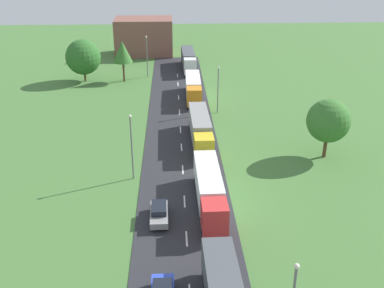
% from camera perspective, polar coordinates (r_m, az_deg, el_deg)
% --- Properties ---
extents(road, '(10.00, 140.00, 0.06)m').
position_cam_1_polar(road, '(45.13, -0.72, -10.83)').
color(road, '#2B2B30').
rests_on(road, ground).
extents(lane_marking_centre, '(0.16, 119.97, 0.01)m').
position_cam_1_polar(lane_marking_centre, '(41.58, -0.51, -14.29)').
color(lane_marking_centre, white).
rests_on(lane_marking_centre, road).
extents(truck_second, '(2.65, 12.88, 3.45)m').
position_cam_1_polar(truck_second, '(48.11, 2.16, -5.54)').
color(truck_second, red).
rests_on(truck_second, road).
extents(truck_third, '(2.72, 13.33, 3.61)m').
position_cam_1_polar(truck_third, '(62.92, 1.04, 1.99)').
color(truck_third, yellow).
rests_on(truck_third, road).
extents(truck_fourth, '(2.66, 12.44, 3.44)m').
position_cam_1_polar(truck_fourth, '(80.71, 0.15, 7.05)').
color(truck_fourth, orange).
rests_on(truck_fourth, road).
extents(truck_fifth, '(2.81, 13.21, 3.72)m').
position_cam_1_polar(truck_fifth, '(99.31, -0.45, 10.43)').
color(truck_fifth, white).
rests_on(truck_fifth, road).
extents(car_third, '(1.85, 4.37, 1.58)m').
position_cam_1_polar(car_third, '(46.49, -4.09, -8.48)').
color(car_third, gray).
rests_on(car_third, road).
extents(lamppost_second, '(0.36, 0.36, 7.98)m').
position_cam_1_polar(lamppost_second, '(52.83, -7.47, 0.03)').
color(lamppost_second, slate).
rests_on(lamppost_second, ground).
extents(lamppost_third, '(0.36, 0.36, 7.54)m').
position_cam_1_polar(lamppost_third, '(73.42, 3.23, 7.02)').
color(lamppost_third, slate).
rests_on(lamppost_third, ground).
extents(lamppost_fourth, '(0.36, 0.36, 8.25)m').
position_cam_1_polar(lamppost_fourth, '(93.50, -5.59, 10.96)').
color(lamppost_fourth, slate).
rests_on(lamppost_fourth, ground).
extents(tree_oak, '(6.72, 6.72, 8.14)m').
position_cam_1_polar(tree_oak, '(92.52, -13.28, 10.40)').
color(tree_oak, '#513823').
rests_on(tree_oak, ground).
extents(tree_birch, '(5.47, 5.47, 7.69)m').
position_cam_1_polar(tree_birch, '(60.09, 16.49, 2.75)').
color(tree_birch, '#513823').
rests_on(tree_birch, ground).
extents(tree_maple, '(3.71, 3.71, 7.88)m').
position_cam_1_polar(tree_maple, '(90.77, -8.57, 11.18)').
color(tree_maple, '#513823').
rests_on(tree_maple, ground).
extents(distant_building, '(13.41, 9.24, 8.42)m').
position_cam_1_polar(distant_building, '(113.01, -5.92, 13.06)').
color(distant_building, brown).
rests_on(distant_building, ground).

